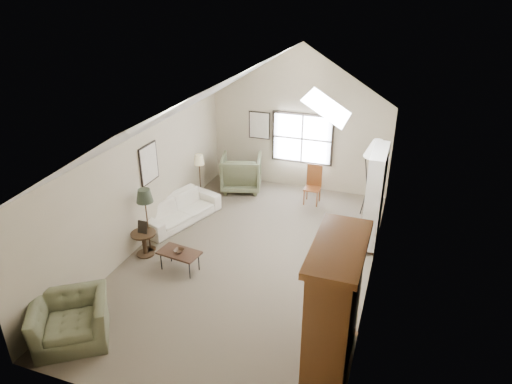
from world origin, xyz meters
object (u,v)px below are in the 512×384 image
(armchair_near, at_px, (71,321))
(coffee_table, at_px, (180,261))
(armoire, at_px, (334,310))
(side_chair, at_px, (313,185))
(sofa, at_px, (179,209))
(armchair_far, at_px, (241,173))
(side_table, at_px, (145,244))

(armchair_near, height_order, coffee_table, armchair_near)
(armoire, height_order, coffee_table, armoire)
(side_chair, bearing_deg, sofa, -144.20)
(armchair_near, relative_size, side_chair, 1.13)
(sofa, bearing_deg, side_chair, -36.58)
(coffee_table, bearing_deg, sofa, 117.96)
(armchair_near, xyz_separation_m, coffee_table, (0.73, 2.36, -0.17))
(armchair_near, bearing_deg, side_chair, 33.16)
(sofa, bearing_deg, armchair_near, -158.66)
(armoire, bearing_deg, side_chair, 105.71)
(armchair_far, xyz_separation_m, side_table, (-0.76, -3.85, -0.23))
(armchair_near, bearing_deg, armoire, -23.04)
(armchair_near, bearing_deg, armchair_far, 51.18)
(side_table, bearing_deg, armchair_far, 78.79)
(armoire, xyz_separation_m, armchair_near, (-4.12, -0.82, -0.72))
(sofa, height_order, armchair_near, armchair_near)
(sofa, relative_size, armchair_far, 1.95)
(armchair_far, distance_m, side_chair, 2.10)
(armchair_far, bearing_deg, side_chair, 157.88)
(coffee_table, bearing_deg, armoire, -24.38)
(armchair_near, height_order, side_table, armchair_near)
(armoire, distance_m, sofa, 5.60)
(armchair_near, distance_m, side_table, 2.64)
(sofa, xyz_separation_m, armchair_far, (0.76, 2.25, 0.19))
(armchair_far, xyz_separation_m, side_chair, (2.09, -0.22, 0.02))
(coffee_table, distance_m, side_table, 1.03)
(armoire, xyz_separation_m, armchair_far, (-3.62, 5.66, -0.60))
(armchair_far, xyz_separation_m, coffee_table, (0.23, -4.12, -0.29))
(armoire, bearing_deg, side_table, 157.64)
(armchair_near, bearing_deg, side_table, 61.24)
(armchair_near, height_order, side_chair, side_chair)
(sofa, height_order, side_table, sofa)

